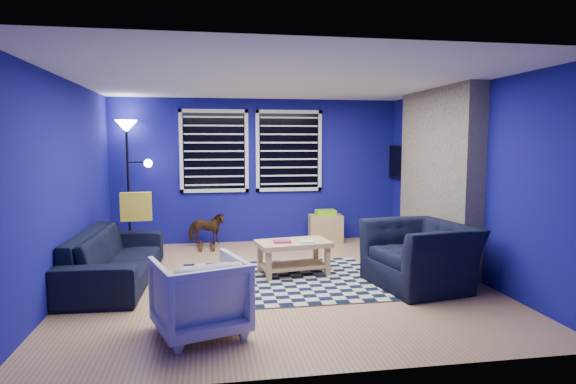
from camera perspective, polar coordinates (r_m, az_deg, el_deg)
The scene contains 18 objects.
floor at distance 6.21m, azimuth -1.14°, elevation -10.50°, with size 5.00×5.00×0.00m, color tan.
ceiling at distance 6.00m, azimuth -1.19°, elevation 13.06°, with size 5.00×5.00×0.00m, color white.
wall_back at distance 8.45m, azimuth -3.61°, elevation 2.51°, with size 5.00×5.00×0.00m, color navy.
wall_left at distance 6.14m, azimuth -24.94°, elevation 0.64°, with size 5.00×5.00×0.00m, color navy.
wall_right at distance 6.80m, azimuth 20.18°, elevation 1.30°, with size 5.00×5.00×0.00m, color navy.
fireplace at distance 7.18m, azimuth 17.22°, elevation 1.20°, with size 0.65×2.00×2.50m.
window_left at distance 8.35m, azimuth -8.74°, elevation 4.81°, with size 1.17×0.06×1.42m.
window_right at distance 8.47m, azimuth 0.12°, elevation 4.90°, with size 1.17×0.06×1.42m.
tv at distance 8.56m, azimuth 13.28°, elevation 3.41°, with size 0.07×1.00×0.58m.
rug at distance 6.20m, azimuth -0.91°, elevation -10.43°, with size 2.50×2.00×0.02m, color black.
sofa at distance 6.44m, azimuth -19.74°, elevation -7.25°, with size 0.87×2.23×0.65m, color black.
armchair_big at distance 6.11m, azimuth 15.37°, elevation -7.23°, with size 1.04×1.19×0.78m, color black.
armchair_bent at distance 4.57m, azimuth -10.42°, elevation -12.01°, with size 0.76×0.79×0.72m, color gray.
rocking_horse at distance 8.10m, azimuth -9.67°, elevation -4.26°, with size 0.62×0.28×0.53m, color #4E3119.
coffee_table at distance 6.40m, azimuth 0.63°, elevation -6.96°, with size 1.02×0.69×0.47m.
cabinet at distance 8.52m, azimuth 4.47°, elevation -4.23°, with size 0.60×0.42×0.57m.
floor_lamp at distance 8.24m, azimuth -18.40°, elevation 5.44°, with size 0.57×0.35×2.11m.
throw_pillow at distance 7.10m, azimuth -17.56°, elevation -1.66°, with size 0.42×0.13×0.40m, color gold.
Camera 1 is at (-0.86, -5.89, 1.76)m, focal length 30.00 mm.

